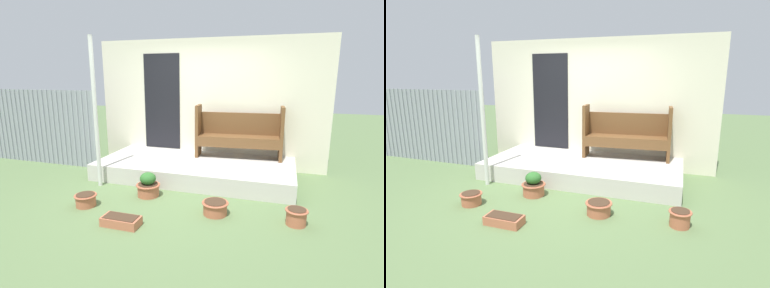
% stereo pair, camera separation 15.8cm
% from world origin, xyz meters
% --- Properties ---
extents(ground_plane, '(24.00, 24.00, 0.00)m').
position_xyz_m(ground_plane, '(0.00, 0.00, 0.00)').
color(ground_plane, '#5B7547').
extents(porch_slab, '(3.59, 1.62, 0.30)m').
position_xyz_m(porch_slab, '(0.09, 0.81, 0.15)').
color(porch_slab, beige).
rests_on(porch_slab, ground_plane).
extents(house_wall, '(4.79, 0.08, 2.60)m').
position_xyz_m(house_wall, '(0.05, 1.65, 1.30)').
color(house_wall, beige).
rests_on(house_wall, ground_plane).
extents(fence_corrugated, '(3.14, 0.05, 1.58)m').
position_xyz_m(fence_corrugated, '(-3.52, 0.71, 0.79)').
color(fence_corrugated, gray).
rests_on(fence_corrugated, ground_plane).
extents(support_post, '(0.07, 0.07, 2.49)m').
position_xyz_m(support_post, '(-1.36, -0.13, 1.25)').
color(support_post, silver).
rests_on(support_post, ground_plane).
extents(bench, '(1.66, 0.53, 1.01)m').
position_xyz_m(bench, '(0.81, 1.32, 0.81)').
color(bench, brown).
rests_on(bench, porch_slab).
extents(flower_pot_left, '(0.33, 0.33, 0.18)m').
position_xyz_m(flower_pot_left, '(-1.07, -0.92, 0.10)').
color(flower_pot_left, '#B26042').
rests_on(flower_pot_left, ground_plane).
extents(flower_pot_middle, '(0.38, 0.38, 0.39)m').
position_xyz_m(flower_pot_middle, '(-0.36, -0.31, 0.17)').
color(flower_pot_middle, '#B26042').
rests_on(flower_pot_middle, ground_plane).
extents(flower_pot_right, '(0.37, 0.37, 0.19)m').
position_xyz_m(flower_pot_right, '(0.80, -0.62, 0.10)').
color(flower_pot_right, '#B26042').
rests_on(flower_pot_right, ground_plane).
extents(flower_pot_far_right, '(0.29, 0.29, 0.22)m').
position_xyz_m(flower_pot_far_right, '(1.86, -0.61, 0.12)').
color(flower_pot_far_right, '#B26042').
rests_on(flower_pot_far_right, ground_plane).
extents(planter_box_rect, '(0.49, 0.23, 0.12)m').
position_xyz_m(planter_box_rect, '(-0.27, -1.29, 0.06)').
color(planter_box_rect, '#B76647').
rests_on(planter_box_rect, ground_plane).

